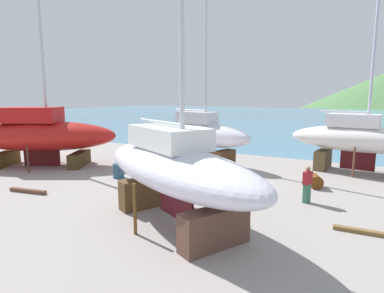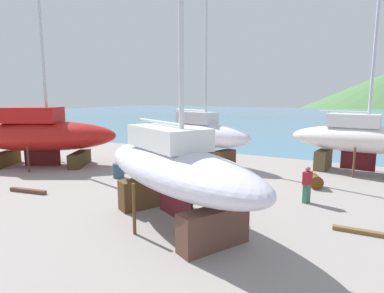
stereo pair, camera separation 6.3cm
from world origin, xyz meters
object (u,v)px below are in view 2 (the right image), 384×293
(sailboat_small_center, at_px, (359,139))
(sailboat_mid_port, at_px, (201,134))
(sailboat_large_starboard, at_px, (174,168))
(worker, at_px, (307,184))
(barrel_rust_near, at_px, (315,181))
(barrel_tipped_left, at_px, (118,171))
(sailboat_far_slipway, at_px, (40,134))

(sailboat_small_center, relative_size, sailboat_mid_port, 0.87)
(sailboat_small_center, bearing_deg, sailboat_mid_port, -161.57)
(sailboat_large_starboard, distance_m, sailboat_small_center, 13.23)
(worker, relative_size, barrel_rust_near, 1.92)
(sailboat_large_starboard, relative_size, sailboat_mid_port, 1.07)
(sailboat_mid_port, distance_m, worker, 9.61)
(worker, bearing_deg, barrel_rust_near, -67.86)
(sailboat_large_starboard, xyz_separation_m, barrel_rust_near, (3.91, 7.43, -1.78))
(sailboat_large_starboard, xyz_separation_m, sailboat_small_center, (5.72, 11.94, -0.03))
(barrel_tipped_left, bearing_deg, barrel_rust_near, 17.48)
(sailboat_far_slipway, bearing_deg, sailboat_large_starboard, -46.22)
(sailboat_far_slipway, relative_size, barrel_tipped_left, 18.44)
(sailboat_small_center, bearing_deg, worker, -96.50)
(sailboat_small_center, bearing_deg, sailboat_large_starboard, -108.19)
(worker, height_order, barrel_tipped_left, worker)
(sailboat_mid_port, bearing_deg, sailboat_far_slipway, -132.35)
(sailboat_mid_port, xyz_separation_m, barrel_tipped_left, (-2.35, -5.84, -1.65))
(worker, xyz_separation_m, barrel_rust_near, (-0.02, 2.70, -0.51))
(sailboat_large_starboard, bearing_deg, barrel_tipped_left, 174.00)
(sailboat_small_center, xyz_separation_m, worker, (-1.78, -7.21, -1.24))
(sailboat_mid_port, bearing_deg, worker, -18.70)
(sailboat_large_starboard, bearing_deg, barrel_rust_near, 89.84)
(sailboat_small_center, distance_m, worker, 7.53)
(sailboat_small_center, height_order, worker, sailboat_small_center)
(sailboat_far_slipway, relative_size, barrel_rust_near, 18.08)
(sailboat_small_center, height_order, barrel_rust_near, sailboat_small_center)
(sailboat_far_slipway, xyz_separation_m, sailboat_mid_port, (9.08, 5.76, -0.05))
(barrel_rust_near, bearing_deg, sailboat_large_starboard, -117.76)
(barrel_rust_near, bearing_deg, sailboat_far_slipway, -169.51)
(barrel_rust_near, bearing_deg, sailboat_mid_port, 161.62)
(sailboat_far_slipway, distance_m, sailboat_mid_port, 10.75)
(sailboat_large_starboard, distance_m, barrel_rust_near, 8.58)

